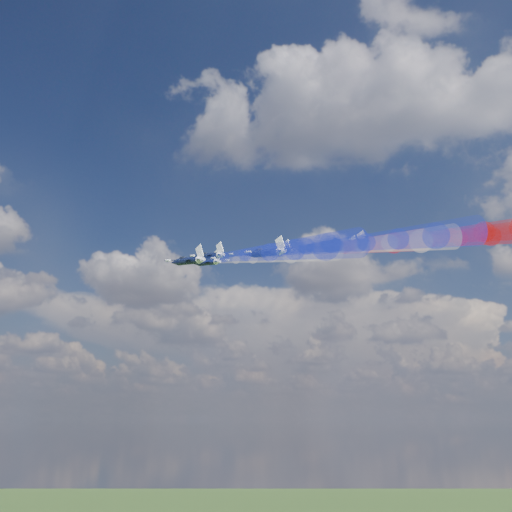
% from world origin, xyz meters
% --- Properties ---
extents(jet_lead, '(16.80, 16.42, 7.31)m').
position_xyz_m(jet_lead, '(-24.84, -4.06, 146.15)').
color(jet_lead, black).
extents(trail_lead, '(35.50, 26.38, 10.97)m').
position_xyz_m(trail_lead, '(-3.58, -18.13, 142.34)').
color(trail_lead, white).
extents(jet_inner_left, '(16.80, 16.42, 7.31)m').
position_xyz_m(jet_inner_left, '(-17.80, -18.63, 143.49)').
color(jet_inner_left, black).
extents(trail_inner_left, '(35.50, 26.38, 10.97)m').
position_xyz_m(trail_inner_left, '(3.46, -32.70, 139.68)').
color(trail_inner_left, '#1929DB').
extents(jet_inner_right, '(16.80, 16.42, 7.31)m').
position_xyz_m(jet_inner_right, '(-9.00, -3.42, 146.80)').
color(jet_inner_right, black).
extents(trail_inner_right, '(35.50, 26.38, 10.97)m').
position_xyz_m(trail_inner_right, '(12.26, -17.50, 142.99)').
color(trail_inner_right, red).
extents(jet_outer_left, '(16.80, 16.42, 7.31)m').
position_xyz_m(jet_outer_left, '(-14.99, -34.79, 138.28)').
color(jet_outer_left, black).
extents(trail_outer_left, '(35.50, 26.38, 10.97)m').
position_xyz_m(trail_outer_left, '(6.26, -48.86, 134.47)').
color(trail_outer_left, '#1929DB').
extents(jet_center_third, '(16.80, 16.42, 7.31)m').
position_xyz_m(jet_center_third, '(-3.23, -16.64, 143.09)').
color(jet_center_third, black).
extents(trail_center_third, '(35.50, 26.38, 10.97)m').
position_xyz_m(trail_center_third, '(18.02, -30.71, 139.28)').
color(trail_center_third, white).
extents(jet_outer_right, '(16.80, 16.42, 7.31)m').
position_xyz_m(jet_outer_right, '(8.29, -2.52, 146.81)').
color(jet_outer_right, black).
extents(trail_outer_right, '(35.50, 26.38, 10.97)m').
position_xyz_m(trail_outer_right, '(29.55, -16.59, 143.00)').
color(trail_outer_right, red).
extents(jet_rear_left, '(16.80, 16.42, 7.31)m').
position_xyz_m(jet_rear_left, '(0.15, -32.36, 139.15)').
color(jet_rear_left, black).
extents(trail_rear_left, '(35.50, 26.38, 10.97)m').
position_xyz_m(trail_rear_left, '(21.41, -46.43, 135.35)').
color(trail_rear_left, '#1929DB').
extents(jet_rear_right, '(16.80, 16.42, 7.31)m').
position_xyz_m(jet_rear_right, '(12.34, -15.17, 143.84)').
color(jet_rear_right, black).
extents(trail_rear_right, '(35.50, 26.38, 10.97)m').
position_xyz_m(trail_rear_right, '(33.59, -29.24, 140.03)').
color(trail_rear_right, red).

